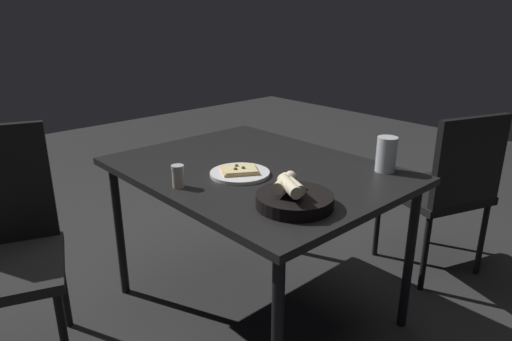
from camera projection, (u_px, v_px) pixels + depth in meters
ground at (256, 307)px, 2.20m from camera, size 8.00×8.00×0.00m
dining_table at (256, 180)px, 1.98m from camera, size 0.92×1.20×0.71m
pizza_plate at (240, 173)px, 1.87m from camera, size 0.24×0.24×0.04m
bread_basket at (293, 198)px, 1.56m from camera, size 0.27×0.27×0.11m
beer_glass at (386, 156)px, 1.90m from camera, size 0.08×0.08×0.15m
pepper_shaker at (178, 177)px, 1.73m from camera, size 0.05×0.05×0.09m
chair_far at (447, 184)px, 2.33m from camera, size 0.56×0.56×0.88m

